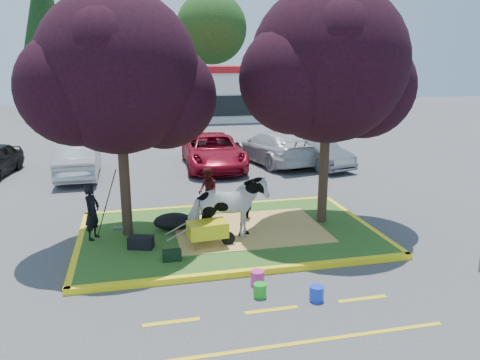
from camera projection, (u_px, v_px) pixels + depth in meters
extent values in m
plane|color=#424244|center=(229.00, 236.00, 13.34)|extent=(90.00, 90.00, 0.00)
cube|color=#28581B|center=(229.00, 233.00, 13.33)|extent=(8.00, 5.00, 0.15)
cube|color=yellow|center=(251.00, 272.00, 10.89)|extent=(8.30, 0.16, 0.15)
cube|color=yellow|center=(213.00, 207.00, 15.76)|extent=(8.30, 0.16, 0.15)
cube|color=yellow|center=(79.00, 246.00, 12.43)|extent=(0.16, 5.30, 0.15)
cube|color=yellow|center=(360.00, 223.00, 14.22)|extent=(0.16, 5.30, 0.15)
cube|color=#E7B75F|center=(249.00, 229.00, 13.44)|extent=(4.20, 3.00, 0.01)
cylinder|color=black|center=(124.00, 173.00, 12.63)|extent=(0.28, 0.28, 3.53)
sphere|color=black|center=(118.00, 72.00, 11.98)|extent=(4.20, 4.20, 4.20)
sphere|color=black|center=(164.00, 96.00, 12.57)|extent=(2.86, 2.86, 2.86)
sphere|color=black|center=(75.00, 89.00, 11.56)|extent=(2.86, 2.86, 2.86)
cylinder|color=black|center=(324.00, 161.00, 13.67)|extent=(0.28, 0.28, 3.70)
sphere|color=black|center=(329.00, 64.00, 12.98)|extent=(4.40, 4.40, 4.40)
sphere|color=black|center=(363.00, 87.00, 13.60)|extent=(2.99, 2.99, 2.99)
sphere|color=black|center=(294.00, 79.00, 12.56)|extent=(2.99, 2.99, 2.99)
cube|color=yellow|center=(171.00, 322.00, 8.94)|extent=(1.10, 0.12, 0.01)
cube|color=yellow|center=(272.00, 310.00, 9.38)|extent=(1.10, 0.12, 0.01)
cube|color=yellow|center=(363.00, 299.00, 9.82)|extent=(1.10, 0.12, 0.01)
cube|color=yellow|center=(291.00, 344.00, 8.25)|extent=(6.00, 0.10, 0.01)
cube|color=silver|center=(185.00, 95.00, 39.71)|extent=(20.00, 8.00, 4.00)
cube|color=#A71116|center=(184.00, 69.00, 39.17)|extent=(20.40, 8.40, 0.50)
cube|color=black|center=(191.00, 107.00, 36.03)|extent=(19.00, 0.10, 1.60)
cylinder|color=black|center=(51.00, 91.00, 45.58)|extent=(0.44, 0.44, 3.92)
cone|color=black|center=(44.00, 19.00, 43.91)|extent=(5.60, 5.60, 11.90)
cylinder|color=black|center=(135.00, 93.00, 48.85)|extent=(0.44, 0.44, 3.08)
sphere|color=#143811|center=(132.00, 41.00, 47.54)|extent=(6.16, 6.16, 6.16)
cylinder|color=black|center=(212.00, 90.00, 49.59)|extent=(0.44, 0.44, 3.64)
sphere|color=#143811|center=(211.00, 28.00, 48.04)|extent=(7.28, 7.28, 7.28)
cylinder|color=black|center=(283.00, 89.00, 51.83)|extent=(0.44, 0.44, 3.50)
cone|color=black|center=(284.00, 33.00, 50.34)|extent=(5.00, 5.00, 10.62)
cylinder|color=black|center=(353.00, 90.00, 52.68)|extent=(0.44, 0.44, 3.22)
sphere|color=#143811|center=(356.00, 39.00, 51.31)|extent=(6.44, 6.44, 6.44)
imported|color=silver|center=(228.00, 209.00, 12.43)|extent=(2.15, 1.10, 1.76)
ellipsoid|color=black|center=(173.00, 221.00, 13.40)|extent=(1.23, 0.91, 0.48)
imported|color=black|center=(92.00, 212.00, 12.55)|extent=(0.56, 0.65, 1.51)
imported|color=#3F1214|center=(208.00, 191.00, 14.75)|extent=(0.70, 0.82, 1.45)
imported|color=black|center=(246.00, 200.00, 14.30)|extent=(0.37, 0.69, 1.13)
cylinder|color=black|center=(228.00, 238.00, 12.26)|extent=(0.36, 0.10, 0.36)
cylinder|color=slate|center=(195.00, 246.00, 11.87)|extent=(0.04, 0.04, 0.26)
cylinder|color=slate|center=(193.00, 240.00, 12.28)|extent=(0.04, 0.04, 0.26)
cube|color=yellow|center=(207.00, 229.00, 12.07)|extent=(1.05, 0.69, 0.40)
cylinder|color=slate|center=(179.00, 234.00, 11.69)|extent=(0.65, 0.10, 0.33)
cylinder|color=slate|center=(177.00, 228.00, 12.10)|extent=(0.65, 0.10, 0.33)
cube|color=black|center=(141.00, 242.00, 12.05)|extent=(0.70, 0.52, 0.32)
cube|color=black|center=(172.00, 255.00, 11.34)|extent=(0.46, 0.29, 0.24)
cylinder|color=green|center=(260.00, 290.00, 9.87)|extent=(0.34, 0.34, 0.30)
cylinder|color=#D72F8C|center=(258.00, 278.00, 10.40)|extent=(0.38, 0.38, 0.33)
cylinder|color=blue|center=(317.00, 293.00, 9.72)|extent=(0.39, 0.39, 0.32)
imported|color=#A3A6AA|center=(79.00, 160.00, 19.91)|extent=(1.67, 4.64, 1.52)
imported|color=maroon|center=(213.00, 151.00, 21.65)|extent=(2.83, 5.74, 1.57)
imported|color=silver|center=(273.00, 147.00, 22.64)|extent=(3.31, 5.79, 1.58)
imported|color=slate|center=(316.00, 152.00, 21.84)|extent=(2.50, 4.46, 1.39)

